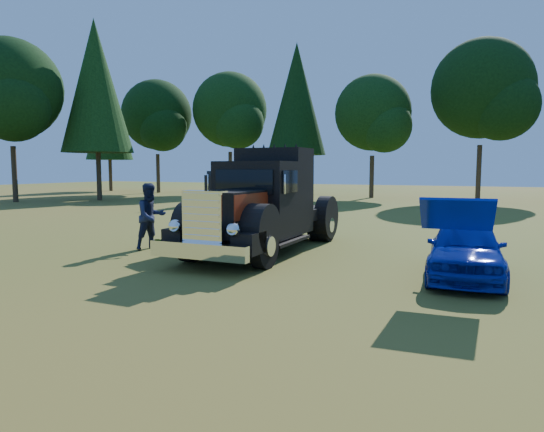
{
  "coord_description": "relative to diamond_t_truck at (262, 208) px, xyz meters",
  "views": [
    {
      "loc": [
        4.95,
        -9.85,
        2.41
      ],
      "look_at": [
        -0.35,
        1.82,
        1.14
      ],
      "focal_mm": 32.0,
      "sensor_mm": 36.0,
      "label": 1
    }
  ],
  "objects": [
    {
      "name": "diamond_t_truck",
      "position": [
        0.0,
        0.0,
        0.0
      ],
      "size": [
        3.29,
        7.16,
        3.0
      ],
      "color": "black",
      "rests_on": "ground"
    },
    {
      "name": "distant_teal_car",
      "position": [
        -12.41,
        20.07,
        -0.68
      ],
      "size": [
        3.64,
        3.27,
        1.2
      ],
      "primitive_type": "imported",
      "rotation": [
        0.0,
        0.0,
        -0.89
      ],
      "color": "#0B3F44",
      "rests_on": "ground"
    },
    {
      "name": "hotrod_coupe",
      "position": [
        5.51,
        -1.18,
        -0.61
      ],
      "size": [
        1.78,
        4.17,
        1.89
      ],
      "color": "#0824AD",
      "rests_on": "ground"
    },
    {
      "name": "treeline",
      "position": [
        -1.53,
        24.8,
        6.42
      ],
      "size": [
        72.1,
        24.04,
        13.84
      ],
      "color": "#2D2116",
      "rests_on": "ground"
    },
    {
      "name": "ground",
      "position": [
        1.03,
        -2.61,
        -1.28
      ],
      "size": [
        120.0,
        120.0,
        0.0
      ],
      "primitive_type": "plane",
      "color": "#425F1C",
      "rests_on": "ground"
    },
    {
      "name": "spectator_far",
      "position": [
        -3.21,
        -0.91,
        -0.3
      ],
      "size": [
        1.05,
        1.17,
        1.97
      ],
      "primitive_type": "imported",
      "rotation": [
        0.0,
        0.0,
        1.18
      ],
      "color": "navy",
      "rests_on": "ground"
    },
    {
      "name": "spectator_near",
      "position": [
        -1.5,
        0.35,
        -0.46
      ],
      "size": [
        0.44,
        0.63,
        1.64
      ],
      "primitive_type": "imported",
      "rotation": [
        0.0,
        0.0,
        1.65
      ],
      "color": "#1B2141",
      "rests_on": "ground"
    }
  ]
}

